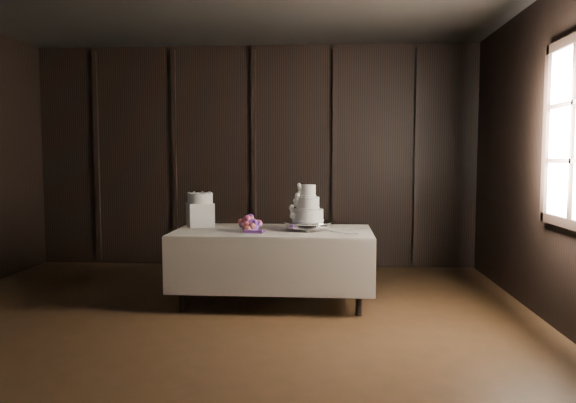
{
  "coord_description": "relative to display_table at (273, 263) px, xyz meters",
  "views": [
    {
      "loc": [
        1.0,
        -4.15,
        1.5
      ],
      "look_at": [
        0.61,
        1.47,
        1.05
      ],
      "focal_mm": 35.0,
      "sensor_mm": 36.0,
      "label": 1
    }
  ],
  "objects": [
    {
      "name": "room",
      "position": [
        -0.46,
        -1.47,
        1.08
      ],
      "size": [
        6.08,
        7.08,
        3.08
      ],
      "color": "black",
      "rests_on": "ground"
    },
    {
      "name": "window",
      "position": [
        2.51,
        -0.97,
        1.28
      ],
      "size": [
        0.06,
        1.16,
        1.56
      ],
      "primitive_type": "cube",
      "color": "black",
      "rests_on": "room"
    },
    {
      "name": "display_table",
      "position": [
        0.0,
        0.0,
        0.0
      ],
      "size": [
        2.0,
        1.05,
        0.76
      ],
      "rotation": [
        0.0,
        0.0,
        -0.01
      ],
      "color": "beige",
      "rests_on": "ground"
    },
    {
      "name": "cake_stand",
      "position": [
        0.35,
        0.0,
        0.39
      ],
      "size": [
        0.56,
        0.56,
        0.09
      ],
      "primitive_type": "cylinder",
      "rotation": [
        0.0,
        0.0,
        -0.17
      ],
      "color": "silver",
      "rests_on": "display_table"
    },
    {
      "name": "wedding_cake",
      "position": [
        0.32,
        -0.01,
        0.58
      ],
      "size": [
        0.35,
        0.31,
        0.37
      ],
      "rotation": [
        0.0,
        0.0,
        0.13
      ],
      "color": "white",
      "rests_on": "cake_stand"
    },
    {
      "name": "bouquet",
      "position": [
        -0.22,
        -0.11,
        0.41
      ],
      "size": [
        0.35,
        0.44,
        0.19
      ],
      "primitive_type": null,
      "rotation": [
        0.0,
        0.0,
        -0.12
      ],
      "color": "#BF4146",
      "rests_on": "display_table"
    },
    {
      "name": "box_pedestal",
      "position": [
        -0.8,
        0.21,
        0.47
      ],
      "size": [
        0.34,
        0.34,
        0.25
      ],
      "primitive_type": "cube",
      "rotation": [
        0.0,
        0.0,
        0.41
      ],
      "color": "white",
      "rests_on": "display_table"
    },
    {
      "name": "small_cake",
      "position": [
        -0.8,
        0.21,
        0.65
      ],
      "size": [
        0.3,
        0.3,
        0.11
      ],
      "primitive_type": "cylinder",
      "rotation": [
        0.0,
        0.0,
        -0.13
      ],
      "color": "white",
      "rests_on": "box_pedestal"
    },
    {
      "name": "cake_knife",
      "position": [
        0.67,
        -0.21,
        0.35
      ],
      "size": [
        0.29,
        0.27,
        0.01
      ],
      "primitive_type": "cube",
      "rotation": [
        0.0,
        0.0,
        -0.74
      ],
      "color": "silver",
      "rests_on": "display_table"
    }
  ]
}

